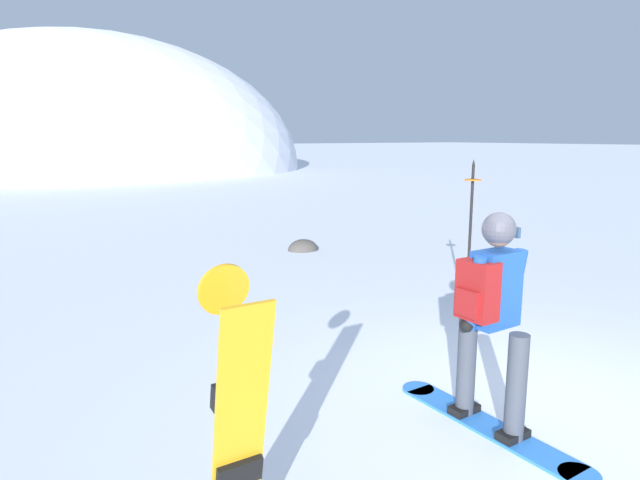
{
  "coord_description": "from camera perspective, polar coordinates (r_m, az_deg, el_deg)",
  "views": [
    {
      "loc": [
        -3.83,
        -2.6,
        2.26
      ],
      "look_at": [
        -0.22,
        3.12,
        1.0
      ],
      "focal_mm": 31.27,
      "sensor_mm": 36.0,
      "label": 1
    }
  ],
  "objects": [
    {
      "name": "ground_plane",
      "position": [
        5.15,
        22.0,
        -16.3
      ],
      "size": [
        300.0,
        300.0,
        0.0
      ],
      "primitive_type": "plane",
      "color": "white"
    },
    {
      "name": "ridge_peak_main",
      "position": [
        40.99,
        -22.2,
        6.64
      ],
      "size": [
        28.5,
        25.65,
        17.87
      ],
      "color": "white",
      "rests_on": "ground"
    },
    {
      "name": "snowboarder_main",
      "position": [
        4.44,
        17.09,
        -7.52
      ],
      "size": [
        0.64,
        1.84,
        1.71
      ],
      "color": "blue",
      "rests_on": "ground"
    },
    {
      "name": "spare_snowboard",
      "position": [
        3.05,
        -8.47,
        -17.65
      ],
      "size": [
        0.28,
        0.36,
        1.63
      ],
      "color": "orange",
      "rests_on": "ground"
    },
    {
      "name": "piste_marker_near",
      "position": [
        7.32,
        15.14,
        1.32
      ],
      "size": [
        0.2,
        0.2,
        1.99
      ],
      "color": "black",
      "rests_on": "ground"
    },
    {
      "name": "rock_dark",
      "position": [
        11.24,
        -1.74,
        -1.04
      ],
      "size": [
        0.63,
        0.54,
        0.44
      ],
      "color": "#4C4742",
      "rests_on": "ground"
    }
  ]
}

